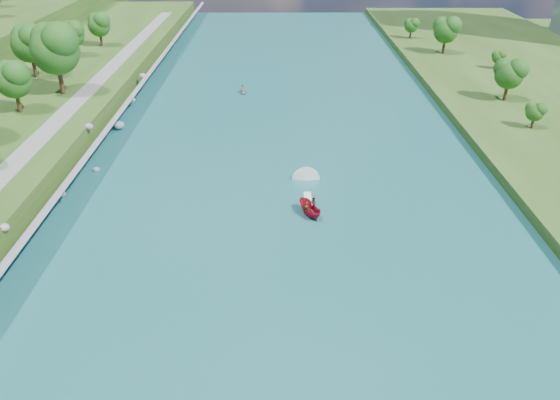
{
  "coord_description": "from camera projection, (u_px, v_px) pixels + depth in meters",
  "views": [
    {
      "loc": [
        -0.39,
        -42.88,
        31.37
      ],
      "look_at": [
        -0.28,
        9.86,
        2.5
      ],
      "focal_mm": 35.0,
      "sensor_mm": 36.0,
      "label": 1
    }
  ],
  "objects": [
    {
      "name": "ground",
      "position": [
        283.0,
        272.0,
        52.68
      ],
      "size": [
        260.0,
        260.0,
        0.0
      ],
      "primitive_type": "plane",
      "color": "#2D5119",
      "rests_on": "ground"
    },
    {
      "name": "river_water",
      "position": [
        282.0,
        179.0,
        70.2
      ],
      "size": [
        55.0,
        240.0,
        0.1
      ],
      "primitive_type": "cube",
      "color": "#1A5E65",
      "rests_on": "ground"
    },
    {
      "name": "riprap_bank",
      "position": [
        77.0,
        169.0,
        68.67
      ],
      "size": [
        3.96,
        236.0,
        4.29
      ],
      "color": "slate",
      "rests_on": "ground"
    },
    {
      "name": "riverside_path",
      "position": [
        24.0,
        154.0,
        68.45
      ],
      "size": [
        3.0,
        200.0,
        0.1
      ],
      "primitive_type": "cube",
      "color": "gray",
      "rests_on": "berm_west"
    },
    {
      "name": "motorboat",
      "position": [
        309.0,
        203.0,
        63.19
      ],
      "size": [
        3.6,
        18.93,
        2.07
      ],
      "rotation": [
        0.0,
        0.0,
        3.58
      ],
      "color": "#A80D22",
      "rests_on": "river_water"
    },
    {
      "name": "raft",
      "position": [
        243.0,
        91.0,
        101.47
      ],
      "size": [
        2.24,
        2.83,
        1.56
      ],
      "rotation": [
        0.0,
        0.0,
        0.17
      ],
      "color": "gray",
      "rests_on": "river_water"
    }
  ]
}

